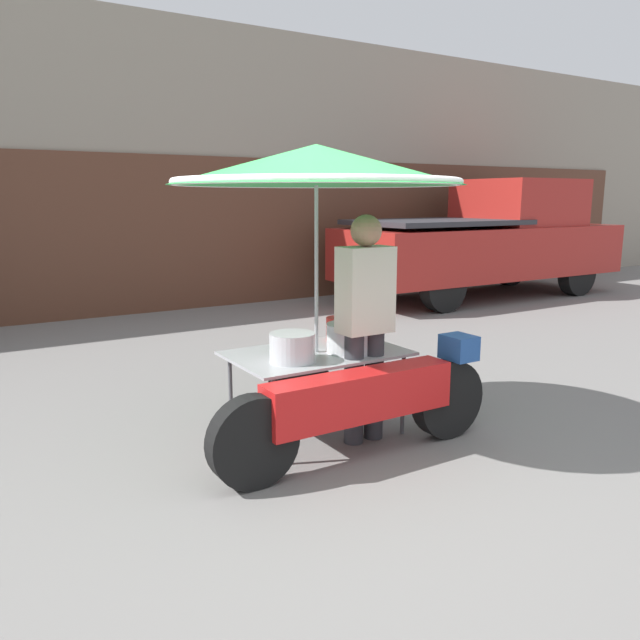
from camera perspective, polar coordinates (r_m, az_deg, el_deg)
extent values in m
plane|color=slate|center=(4.06, 2.19, -14.54)|extent=(36.00, 36.00, 0.00)
cube|color=gray|center=(10.77, -21.21, 12.87)|extent=(28.00, 2.00, 4.44)
cube|color=#563323|center=(9.77, -19.65, 7.22)|extent=(23.80, 0.06, 2.40)
cylinder|color=black|center=(4.75, 11.56, -7.06)|extent=(0.58, 0.14, 0.58)
cylinder|color=black|center=(3.90, -6.12, -11.02)|extent=(0.58, 0.14, 0.58)
cube|color=red|center=(4.22, 3.68, -6.91)|extent=(1.40, 0.24, 0.32)
cube|color=#234C93|center=(4.71, 12.57, -2.45)|extent=(0.20, 0.24, 0.18)
cylinder|color=black|center=(4.93, -1.83, -6.52)|extent=(0.53, 0.14, 0.53)
cylinder|color=#515156|center=(4.74, 7.58, -6.79)|extent=(0.03, 0.03, 0.61)
cylinder|color=#515156|center=(5.28, 2.76, -4.84)|extent=(0.03, 0.03, 0.61)
cylinder|color=#515156|center=(4.17, -4.26, -9.25)|extent=(0.03, 0.03, 0.61)
cylinder|color=#515156|center=(4.77, -8.17, -6.68)|extent=(0.03, 0.03, 0.61)
cube|color=#9E9EA3|center=(4.62, -0.33, -3.06)|extent=(1.28, 0.82, 0.02)
cylinder|color=#B2B2B7|center=(4.51, -0.33, 4.52)|extent=(0.03, 0.03, 1.21)
cone|color=green|center=(4.49, -0.34, 14.01)|extent=(2.08, 2.08, 0.28)
torus|color=white|center=(4.48, -0.34, 12.47)|extent=(2.02, 2.02, 0.05)
cylinder|color=#B7B7BC|center=(4.33, -2.59, -2.52)|extent=(0.32, 0.32, 0.20)
cylinder|color=silver|center=(4.61, 2.85, -1.63)|extent=(0.36, 0.36, 0.21)
cylinder|color=red|center=(4.97, 1.78, -0.83)|extent=(0.21, 0.21, 0.19)
cylinder|color=#2D2D33|center=(4.51, 3.11, -6.29)|extent=(0.14, 0.14, 0.81)
cylinder|color=#2D2D33|center=(4.61, 4.96, -5.93)|extent=(0.14, 0.14, 0.81)
cube|color=beige|center=(4.41, 4.17, 2.76)|extent=(0.38, 0.22, 0.61)
sphere|color=#A87A5B|center=(4.36, 4.24, 8.16)|extent=(0.22, 0.22, 0.22)
cylinder|color=black|center=(12.30, 22.45, 3.89)|extent=(0.78, 0.24, 0.78)
cylinder|color=black|center=(13.28, 16.93, 4.73)|extent=(0.78, 0.24, 0.78)
cylinder|color=black|center=(9.87, 11.21, 2.94)|extent=(0.78, 0.24, 0.78)
cylinder|color=black|center=(11.07, 5.64, 3.97)|extent=(0.78, 0.24, 0.78)
cube|color=#A3231E|center=(11.51, 14.60, 6.11)|extent=(5.42, 1.86, 0.87)
cube|color=#A3231E|center=(12.12, 17.69, 10.19)|extent=(1.84, 1.71, 0.82)
cube|color=#2D2D33|center=(10.73, 10.66, 8.79)|extent=(2.82, 1.79, 0.08)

